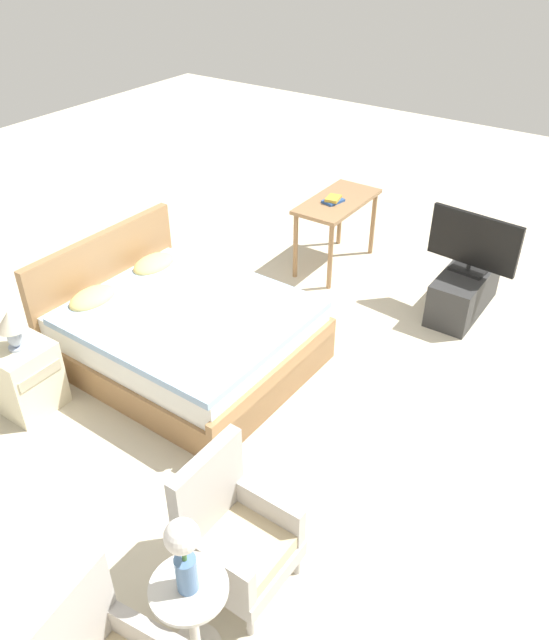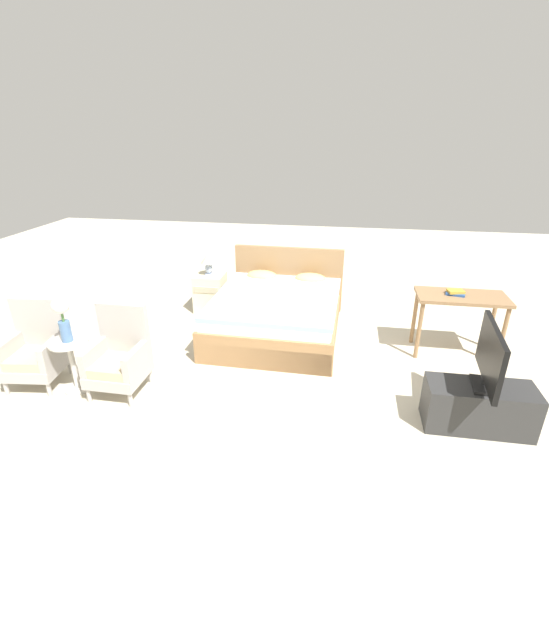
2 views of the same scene
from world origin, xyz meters
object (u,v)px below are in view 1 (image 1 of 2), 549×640
Objects in this scene: bed at (182,332)px; nightstand at (26,378)px; side_table at (192,612)px; vanity_desk at (337,210)px; table_lamp at (11,325)px; book_stack at (333,200)px; tv_stand at (464,291)px; armchair_by_window_right at (233,535)px; tv_flatscreen at (473,243)px; flower_vase at (183,550)px.

bed is 1.28m from nightstand.
side_table is 4.44m from vanity_desk.
book_stack is (3.31, -0.81, 0.00)m from table_lamp.
book_stack is at bearing 89.46° from tv_stand.
tv_stand is at bearing -90.54° from book_stack.
armchair_by_window_right reaches higher than book_stack.
tv_flatscreen reaches higher than table_lamp.
table_lamp is (0.28, 2.25, 0.42)m from armchair_by_window_right.
vanity_desk is at bearing 20.37° from side_table.
flower_vase is 0.83× the size of nightstand.
table_lamp reaches higher than side_table.
armchair_by_window_right is 3.95m from vanity_desk.
tv_stand is 1.11× the size of tv_flatscreen.
tv_stand is at bearing -93.62° from vanity_desk.
book_stack is (0.01, 1.50, 0.57)m from tv_stand.
vanity_desk is at bearing -5.67° from book_stack.
tv_flatscreen reaches higher than tv_stand.
tv_stand is 3.99× the size of book_stack.
table_lamp is (-1.14, 0.60, 0.49)m from bed.
tv_flatscreen is at bearing -0.91° from armchair_by_window_right.
tv_flatscreen is at bearing -35.05° from table_lamp.
side_table is 1.01× the size of nightstand.
tv_flatscreen reaches higher than armchair_by_window_right.
bed is 8.43× the size of book_stack.
nightstand is 0.56× the size of vanity_desk.
nightstand is at bearing 72.07° from flower_vase.
flower_vase reaches higher than book_stack.
tv_flatscreen is (0.00, -0.00, 0.52)m from tv_stand.
table_lamp is 3.49m from vanity_desk.
flower_vase is at bearing -137.20° from bed.
tv_stand is (4.05, 0.05, -0.66)m from flower_vase.
bed is 2.18m from armchair_by_window_right.
tv_stand is at bearing 0.64° from side_table.
table_lamp is at bearing 166.46° from vanity_desk.
nightstand is at bearing 166.29° from book_stack.
table_lamp is 4.03m from tv_flatscreen.
side_table reaches higher than nightstand.
tv_stand is (3.57, -0.06, -0.16)m from armchair_by_window_right.
tv_stand is 0.92× the size of vanity_desk.
side_table is 4.37m from book_stack.
side_table is 0.51m from flower_vase.
tv_stand is 0.52m from tv_flatscreen.
armchair_by_window_right is 0.96× the size of tv_stand.
bed reaches higher than nightstand.
vanity_desk is (3.67, 1.44, 0.28)m from armchair_by_window_right.
nightstand is at bearing 166.47° from vanity_desk.
side_table is 2.48m from nightstand.
tv_stand is at bearing -35.06° from nightstand.
tv_stand is (3.29, -2.31, -0.07)m from nightstand.
flower_vase reaches higher than tv_flatscreen.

